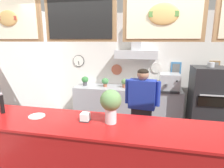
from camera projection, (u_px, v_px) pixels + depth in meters
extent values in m
cube|color=gray|center=(137.00, 68.00, 4.89)|extent=(4.54, 0.12, 2.74)
cube|color=white|center=(136.00, 68.00, 4.83)|extent=(4.50, 0.01, 2.70)
cylinder|color=black|center=(79.00, 61.00, 5.10)|extent=(0.31, 0.02, 0.31)
cylinder|color=white|center=(79.00, 61.00, 5.09)|extent=(0.29, 0.01, 0.29)
cube|color=black|center=(79.00, 63.00, 5.09)|extent=(0.02, 0.01, 0.11)
cylinder|color=#C1664C|center=(117.00, 70.00, 4.93)|extent=(0.28, 0.02, 0.28)
cylinder|color=white|center=(156.00, 68.00, 4.71)|extent=(0.26, 0.02, 0.26)
cube|color=teal|center=(176.00, 68.00, 4.62)|extent=(0.24, 0.02, 0.29)
cube|color=slate|center=(176.00, 68.00, 4.61)|extent=(0.17, 0.01, 0.21)
cube|color=#997047|center=(214.00, 67.00, 4.43)|extent=(0.23, 0.02, 0.27)
cube|color=gray|center=(214.00, 67.00, 4.42)|extent=(0.17, 0.01, 0.20)
cube|color=silver|center=(136.00, 54.00, 4.58)|extent=(1.02, 0.37, 0.20)
cube|color=silver|center=(137.00, 32.00, 4.52)|extent=(0.24, 0.24, 0.86)
cube|color=olive|center=(10.00, 20.00, 2.43)|extent=(0.88, 0.05, 0.55)
cube|color=#F2E5C6|center=(9.00, 20.00, 2.40)|extent=(0.79, 0.01, 0.49)
ellipsoid|color=#DBAD60|center=(8.00, 18.00, 2.38)|extent=(0.28, 0.04, 0.20)
cube|color=#B74233|center=(7.00, 18.00, 2.38)|extent=(0.27, 0.01, 0.05)
cube|color=olive|center=(80.00, 18.00, 2.23)|extent=(0.88, 0.05, 0.55)
cube|color=black|center=(79.00, 18.00, 2.21)|extent=(0.79, 0.01, 0.49)
cube|color=olive|center=(163.00, 16.00, 2.04)|extent=(0.88, 0.05, 0.55)
cube|color=beige|center=(163.00, 16.00, 2.01)|extent=(0.79, 0.01, 0.49)
ellipsoid|color=#DBAD60|center=(164.00, 14.00, 2.00)|extent=(0.33, 0.04, 0.23)
cube|color=#51843D|center=(164.00, 14.00, 1.99)|extent=(0.31, 0.01, 0.06)
cube|color=maroon|center=(116.00, 166.00, 2.36)|extent=(3.86, 0.71, 1.05)
cube|color=#B31515|center=(116.00, 126.00, 2.24)|extent=(3.94, 0.74, 0.03)
cube|color=#A3A5AD|center=(127.00, 105.00, 4.76)|extent=(2.63, 0.62, 0.92)
cube|color=gray|center=(126.00, 116.00, 4.82)|extent=(2.50, 0.57, 0.02)
cube|color=#232326|center=(206.00, 102.00, 4.05)|extent=(0.68, 0.65, 1.53)
cube|color=black|center=(212.00, 102.00, 3.70)|extent=(0.51, 0.02, 0.20)
cube|color=silver|center=(213.00, 96.00, 3.66)|extent=(0.47, 0.02, 0.02)
cylinder|color=silver|center=(211.00, 65.00, 3.87)|extent=(0.14, 0.14, 0.10)
cube|color=#232328|center=(141.00, 131.00, 3.44)|extent=(0.36, 0.24, 0.90)
cube|color=#1E339E|center=(142.00, 94.00, 3.28)|extent=(0.48, 0.27, 0.51)
cylinder|color=#1E339E|center=(158.00, 94.00, 3.19)|extent=(0.08, 0.08, 0.43)
cylinder|color=#1E339E|center=(127.00, 91.00, 3.35)|extent=(0.08, 0.08, 0.43)
sphere|color=#997056|center=(143.00, 75.00, 3.20)|extent=(0.20, 0.20, 0.20)
ellipsoid|color=black|center=(143.00, 72.00, 3.19)|extent=(0.19, 0.19, 0.11)
cube|color=#B7BABF|center=(169.00, 82.00, 4.39)|extent=(0.45, 0.47, 0.39)
cylinder|color=#4C4C51|center=(166.00, 85.00, 4.16)|extent=(0.06, 0.06, 0.06)
cube|color=black|center=(170.00, 92.00, 4.17)|extent=(0.40, 0.10, 0.04)
sphere|color=black|center=(177.00, 81.00, 4.10)|extent=(0.04, 0.04, 0.04)
cylinder|color=#9E563D|center=(125.00, 86.00, 4.67)|extent=(0.12, 0.12, 0.09)
ellipsoid|color=#5B844C|center=(125.00, 82.00, 4.65)|extent=(0.16, 0.16, 0.15)
cylinder|color=#9E563D|center=(105.00, 85.00, 4.75)|extent=(0.09, 0.09, 0.08)
ellipsoid|color=#47894C|center=(105.00, 81.00, 4.73)|extent=(0.18, 0.18, 0.16)
cylinder|color=#4C4C51|center=(85.00, 84.00, 4.88)|extent=(0.11, 0.11, 0.10)
ellipsoid|color=#387A3D|center=(85.00, 80.00, 4.86)|extent=(0.18, 0.18, 0.16)
cylinder|color=#4C4C51|center=(153.00, 88.00, 4.55)|extent=(0.11, 0.11, 0.06)
ellipsoid|color=#5B844C|center=(153.00, 84.00, 4.53)|extent=(0.17, 0.17, 0.15)
cylinder|color=white|center=(37.00, 116.00, 2.49)|extent=(0.21, 0.21, 0.01)
cube|color=#262628|center=(85.00, 120.00, 2.36)|extent=(0.12, 0.12, 0.01)
cylinder|color=#262628|center=(81.00, 116.00, 2.36)|extent=(0.01, 0.01, 0.12)
cylinder|color=#262628|center=(90.00, 117.00, 2.34)|extent=(0.01, 0.01, 0.12)
cube|color=white|center=(85.00, 117.00, 2.35)|extent=(0.10, 0.10, 0.10)
cylinder|color=black|center=(2.00, 104.00, 2.59)|extent=(0.05, 0.05, 0.26)
sphere|color=gray|center=(1.00, 94.00, 2.55)|extent=(0.05, 0.05, 0.05)
cylinder|color=silver|center=(111.00, 115.00, 2.28)|extent=(0.14, 0.14, 0.20)
cylinder|color=gray|center=(111.00, 120.00, 2.30)|extent=(0.13, 0.13, 0.06)
ellipsoid|color=#5B844C|center=(111.00, 100.00, 2.24)|extent=(0.26, 0.26, 0.26)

